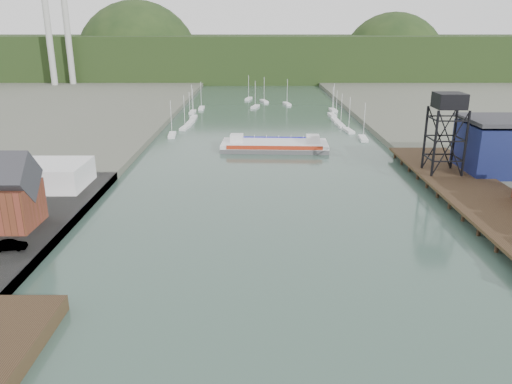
{
  "coord_description": "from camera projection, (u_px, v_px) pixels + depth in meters",
  "views": [
    {
      "loc": [
        -3.01,
        -40.24,
        30.02
      ],
      "look_at": [
        -2.95,
        39.15,
        4.0
      ],
      "focal_mm": 35.0,
      "sensor_mm": 36.0,
      "label": 1
    }
  ],
  "objects": [
    {
      "name": "ground",
      "position": [
        287.0,
        359.0,
        47.59
      ],
      "size": [
        600.0,
        600.0,
        0.0
      ],
      "primitive_type": "plane",
      "color": "#2B433A",
      "rests_on": "ground"
    },
    {
      "name": "marina_sailboats",
      "position": [
        264.0,
        116.0,
        179.06
      ],
      "size": [
        57.71,
        92.65,
        0.9
      ],
      "color": "silver",
      "rests_on": "ground"
    },
    {
      "name": "distant_hills",
      "position": [
        254.0,
        60.0,
        330.72
      ],
      "size": [
        500.0,
        120.0,
        80.0
      ],
      "color": "black",
      "rests_on": "ground"
    },
    {
      "name": "white_shed",
      "position": [
        38.0,
        175.0,
        93.87
      ],
      "size": [
        18.0,
        12.0,
        4.5
      ],
      "primitive_type": "cube",
      "color": "silver",
      "rests_on": "west_quay"
    },
    {
      "name": "lift_tower",
      "position": [
        449.0,
        106.0,
        97.86
      ],
      "size": [
        6.5,
        6.5,
        16.0
      ],
      "color": "black",
      "rests_on": "east_pier"
    },
    {
      "name": "car_west_b",
      "position": [
        10.0,
        245.0,
        67.13
      ],
      "size": [
        4.3,
        2.06,
        1.36
      ],
      "primitive_type": "imported",
      "rotation": [
        0.0,
        0.0,
        1.72
      ],
      "color": "#999999",
      "rests_on": "west_quay"
    },
    {
      "name": "smokestacks",
      "position": [
        58.0,
        29.0,
        259.1
      ],
      "size": [
        11.2,
        8.2,
        60.0
      ],
      "color": "#AAAAA5",
      "rests_on": "ground"
    },
    {
      "name": "east_pier",
      "position": [
        477.0,
        193.0,
        89.79
      ],
      "size": [
        14.0,
        70.0,
        2.45
      ],
      "color": "black",
      "rests_on": "ground"
    },
    {
      "name": "chain_ferry",
      "position": [
        275.0,
        145.0,
        129.91
      ],
      "size": [
        27.87,
        12.26,
        3.95
      ],
      "rotation": [
        0.0,
        0.0,
        -0.04
      ],
      "color": "#4B4B4D",
      "rests_on": "ground"
    }
  ]
}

